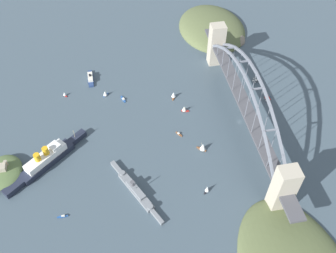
# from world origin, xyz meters

# --- Properties ---
(ground_plane) EXTENTS (1400.00, 1400.00, 0.00)m
(ground_plane) POSITION_xyz_m (0.00, 0.00, 0.00)
(ground_plane) COLOR #3D4C56
(harbor_arch_bridge) EXTENTS (273.85, 17.59, 69.47)m
(harbor_arch_bridge) POSITION_xyz_m (-0.00, -0.00, 29.32)
(harbor_arch_bridge) COLOR #ADA38E
(harbor_arch_bridge) RESTS_ON ground
(headland_east_shore) EXTENTS (120.84, 91.53, 30.43)m
(headland_east_shore) POSITION_xyz_m (178.35, -17.67, 0.00)
(headland_east_shore) COLOR #515B38
(headland_east_shore) RESTS_ON ground
(ocean_liner) EXTENTS (70.62, 79.29, 21.43)m
(ocean_liner) POSITION_xyz_m (-19.69, 204.61, 6.30)
(ocean_liner) COLOR #1E2333
(ocean_liner) RESTS_ON ground
(naval_cruiser) EXTENTS (75.53, 40.96, 16.90)m
(naval_cruiser) POSITION_xyz_m (-67.99, 123.00, 2.94)
(naval_cruiser) COLOR slate
(naval_cruiser) RESTS_ON ground
(harbor_ferry_steamer) EXTENTS (29.41, 7.14, 8.01)m
(harbor_ferry_steamer) POSITION_xyz_m (100.07, 157.30, 2.45)
(harbor_ferry_steamer) COLOR navy
(harbor_ferry_steamer) RESTS_ON ground
(fort_island_mid_harbor) EXTENTS (41.50, 34.31, 15.15)m
(fort_island_mid_harbor) POSITION_xyz_m (-26.41, 244.06, 5.08)
(fort_island_mid_harbor) COLOR #4C6038
(fort_island_mid_harbor) RESTS_ON ground
(seaplane_taxiing_near_bridge) EXTENTS (7.87, 11.19, 4.96)m
(seaplane_taxiing_near_bridge) POSITION_xyz_m (60.11, -39.40, 2.18)
(seaplane_taxiing_near_bridge) COLOR #B7B7B2
(seaplane_taxiing_near_bridge) RESTS_ON ground
(seaplane_second_in_formation) EXTENTS (10.13, 6.91, 5.20)m
(seaplane_second_in_formation) POSITION_xyz_m (27.79, -42.04, 2.20)
(seaplane_second_in_formation) COLOR #B7B7B2
(seaplane_second_in_formation) RESTS_ON ground
(small_boat_0) EXTENTS (11.65, 5.02, 2.13)m
(small_boat_0) POSITION_xyz_m (57.73, 121.80, 0.76)
(small_boat_0) COLOR #234C8C
(small_boat_0) RESTS_ON ground
(small_boat_1) EXTENTS (7.90, 6.03, 2.19)m
(small_boat_1) POSITION_xyz_m (-6.09, 69.28, 0.78)
(small_boat_1) COLOR brown
(small_boat_1) RESTS_ON ground
(small_boat_2) EXTENTS (6.03, 6.50, 8.62)m
(small_boat_2) POSITION_xyz_m (-79.42, 57.80, 3.99)
(small_boat_2) COLOR black
(small_boat_2) RESTS_ON ground
(small_boat_3) EXTENTS (9.06, 9.68, 10.52)m
(small_boat_3) POSITION_xyz_m (-30.79, 49.78, 4.87)
(small_boat_3) COLOR brown
(small_boat_3) RESTS_ON ground
(small_boat_4) EXTENTS (6.07, 8.84, 8.11)m
(small_boat_4) POSITION_xyz_m (26.84, 56.46, 3.77)
(small_boat_4) COLOR #B2231E
(small_boat_4) RESTS_ON ground
(small_boat_5) EXTENTS (9.09, 6.44, 8.82)m
(small_boat_5) POSITION_xyz_m (50.90, 64.03, 4.11)
(small_boat_5) COLOR brown
(small_boat_5) RESTS_ON ground
(small_boat_6) EXTENTS (1.80, 9.59, 2.28)m
(small_boat_6) POSITION_xyz_m (-81.91, 189.43, 0.84)
(small_boat_6) COLOR #234C8C
(small_boat_6) RESTS_ON ground
(small_boat_7) EXTENTS (5.68, 5.20, 6.12)m
(small_boat_7) POSITION_xyz_m (76.47, 188.03, 2.85)
(small_boat_7) COLOR #B2231E
(small_boat_7) RESTS_ON ground
(small_boat_8) EXTENTS (7.18, 7.03, 7.96)m
(small_boat_8) POSITION_xyz_m (68.04, 141.56, 3.68)
(small_boat_8) COLOR #234C8C
(small_boat_8) RESTS_ON ground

